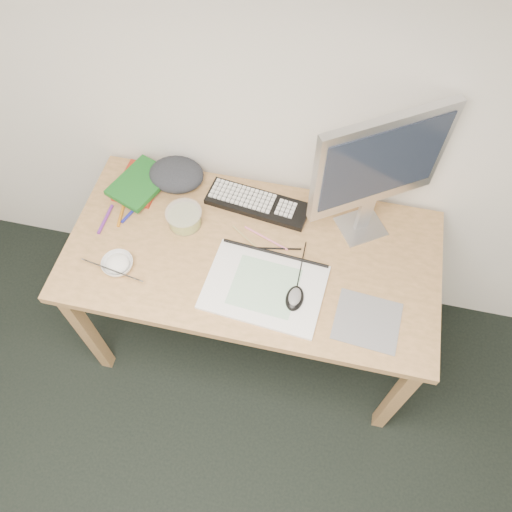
% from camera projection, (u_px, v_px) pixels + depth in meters
% --- Properties ---
extents(desk, '(1.40, 0.70, 0.75)m').
position_uv_depth(desk, '(252.00, 264.00, 1.94)').
color(desk, tan).
rests_on(desk, ground).
extents(mousepad, '(0.24, 0.22, 0.00)m').
position_uv_depth(mousepad, '(367.00, 321.00, 1.72)').
color(mousepad, slate).
rests_on(mousepad, desk).
extents(sketchpad, '(0.44, 0.33, 0.01)m').
position_uv_depth(sketchpad, '(264.00, 287.00, 1.78)').
color(sketchpad, white).
rests_on(sketchpad, desk).
extents(keyboard, '(0.42, 0.18, 0.02)m').
position_uv_depth(keyboard, '(257.00, 204.00, 1.98)').
color(keyboard, black).
rests_on(keyboard, desk).
extents(monitor, '(0.42, 0.29, 0.56)m').
position_uv_depth(monitor, '(379.00, 166.00, 1.64)').
color(monitor, silver).
rests_on(monitor, desk).
extents(mouse, '(0.07, 0.10, 0.03)m').
position_uv_depth(mouse, '(295.00, 297.00, 1.74)').
color(mouse, black).
rests_on(mouse, sketchpad).
extents(rice_bowl, '(0.13, 0.13, 0.04)m').
position_uv_depth(rice_bowl, '(118.00, 265.00, 1.82)').
color(rice_bowl, white).
rests_on(rice_bowl, desk).
extents(chopsticks, '(0.24, 0.06, 0.02)m').
position_uv_depth(chopsticks, '(112.00, 270.00, 1.78)').
color(chopsticks, '#BBBBBE').
rests_on(chopsticks, rice_bowl).
extents(fruit_tub, '(0.16, 0.16, 0.07)m').
position_uv_depth(fruit_tub, '(184.00, 218.00, 1.91)').
color(fruit_tub, gold).
rests_on(fruit_tub, desk).
extents(book_red, '(0.17, 0.22, 0.02)m').
position_uv_depth(book_red, '(140.00, 183.00, 2.03)').
color(book_red, '#9C2816').
rests_on(book_red, desk).
extents(book_green, '(0.25, 0.28, 0.02)m').
position_uv_depth(book_green, '(140.00, 183.00, 2.01)').
color(book_green, '#175F1E').
rests_on(book_green, book_red).
extents(cloth_lump, '(0.21, 0.18, 0.08)m').
position_uv_depth(cloth_lump, '(176.00, 175.00, 2.02)').
color(cloth_lump, '#222329').
rests_on(cloth_lump, desk).
extents(pencil_pink, '(0.18, 0.08, 0.01)m').
position_uv_depth(pencil_pink, '(266.00, 238.00, 1.90)').
color(pencil_pink, pink).
rests_on(pencil_pink, desk).
extents(pencil_tan, '(0.15, 0.11, 0.01)m').
position_uv_depth(pencil_tan, '(249.00, 240.00, 1.89)').
color(pencil_tan, tan).
rests_on(pencil_tan, desk).
extents(pencil_black, '(0.18, 0.04, 0.01)m').
position_uv_depth(pencil_black, '(277.00, 249.00, 1.87)').
color(pencil_black, black).
rests_on(pencil_black, desk).
extents(marker_blue, '(0.06, 0.13, 0.01)m').
position_uv_depth(marker_blue, '(133.00, 211.00, 1.96)').
color(marker_blue, '#1B1F95').
rests_on(marker_blue, desk).
extents(marker_orange, '(0.03, 0.13, 0.01)m').
position_uv_depth(marker_orange, '(122.00, 213.00, 1.96)').
color(marker_orange, '#C57417').
rests_on(marker_orange, desk).
extents(marker_purple, '(0.02, 0.14, 0.01)m').
position_uv_depth(marker_purple, '(105.00, 219.00, 1.94)').
color(marker_purple, '#66268C').
rests_on(marker_purple, desk).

